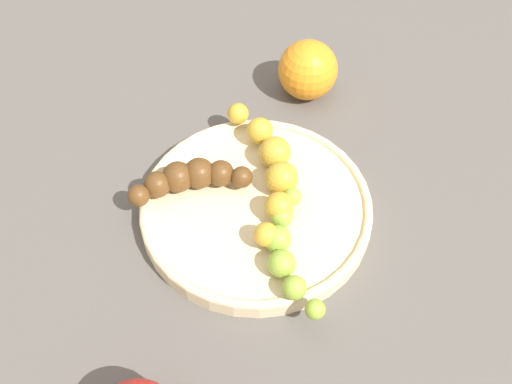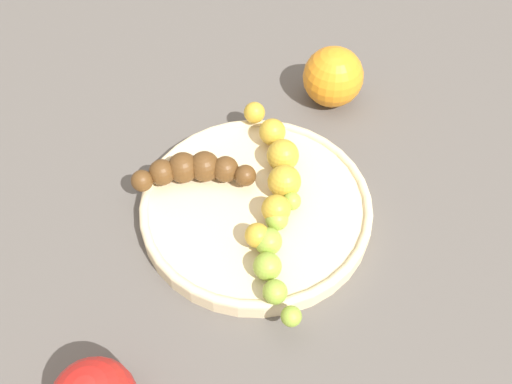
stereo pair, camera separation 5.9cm
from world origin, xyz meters
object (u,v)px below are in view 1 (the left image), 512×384
object	(u,v)px
fruit_bowl	(256,207)
banana_overripe	(189,178)
banana_spotted	(271,166)
banana_green	(286,250)
orange_fruit	(308,70)

from	to	relation	value
fruit_bowl	banana_overripe	bearing A→B (deg)	-140.94
banana_spotted	banana_green	xyz separation A→B (m)	(0.09, -0.05, -0.00)
fruit_bowl	banana_green	size ratio (longest dim) A/B	1.86
banana_overripe	orange_fruit	bearing A→B (deg)	-51.13
orange_fruit	fruit_bowl	bearing A→B (deg)	-53.72
fruit_bowl	orange_fruit	bearing A→B (deg)	126.28
banana_spotted	banana_overripe	size ratio (longest dim) A/B	1.45
banana_green	banana_spotted	bearing A→B (deg)	-89.38
banana_spotted	banana_green	size ratio (longest dim) A/B	1.36
orange_fruit	banana_overripe	bearing A→B (deg)	-73.24
banana_spotted	orange_fruit	world-z (taller)	orange_fruit
banana_overripe	orange_fruit	size ratio (longest dim) A/B	1.67
banana_spotted	banana_overripe	distance (m)	0.09
fruit_bowl	banana_spotted	xyz separation A→B (m)	(-0.02, 0.03, 0.03)
banana_green	banana_overripe	bearing A→B (deg)	-48.19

